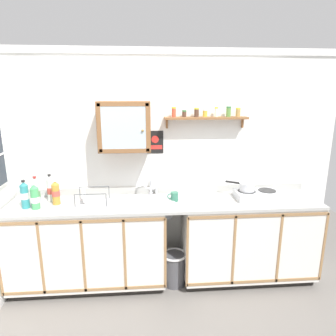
{
  "coord_description": "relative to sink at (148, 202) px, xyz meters",
  "views": [
    {
      "loc": [
        -0.21,
        -2.64,
        2.06
      ],
      "look_at": [
        0.04,
        0.42,
        1.28
      ],
      "focal_mm": 31.57,
      "sensor_mm": 36.0,
      "label": 1
    }
  ],
  "objects": [
    {
      "name": "floor",
      "position": [
        0.18,
        -0.34,
        -0.93
      ],
      "size": [
        6.32,
        6.32,
        0.0
      ],
      "primitive_type": "plane",
      "color": "slate",
      "rests_on": "ground"
    },
    {
      "name": "back_wall",
      "position": [
        0.18,
        0.27,
        0.34
      ],
      "size": [
        3.92,
        0.07,
        2.52
      ],
      "color": "white",
      "rests_on": "ground"
    },
    {
      "name": "lower_cabinet_run",
      "position": [
        -0.65,
        -0.04,
        -0.46
      ],
      "size": [
        1.64,
        0.58,
        0.92
      ],
      "color": "black",
      "rests_on": "ground"
    },
    {
      "name": "lower_cabinet_run_right",
      "position": [
        1.1,
        -0.04,
        -0.46
      ],
      "size": [
        1.46,
        0.58,
        0.92
      ],
      "color": "black",
      "rests_on": "ground"
    },
    {
      "name": "countertop",
      "position": [
        0.18,
        -0.04,
        0.01
      ],
      "size": [
        3.28,
        0.6,
        0.03
      ],
      "primitive_type": "cube",
      "color": "#B2B2AD",
      "rests_on": "lower_cabinet_run"
    },
    {
      "name": "backsplash",
      "position": [
        0.18,
        0.24,
        0.06
      ],
      "size": [
        3.28,
        0.02,
        0.08
      ],
      "primitive_type": "cube",
      "color": "#B2B2AD",
      "rests_on": "countertop"
    },
    {
      "name": "sink",
      "position": [
        0.0,
        0.0,
        0.0
      ],
      "size": [
        0.56,
        0.46,
        0.44
      ],
      "color": "silver",
      "rests_on": "countertop"
    },
    {
      "name": "hot_plate_stove",
      "position": [
        1.19,
        -0.02,
        0.06
      ],
      "size": [
        0.48,
        0.27,
        0.08
      ],
      "color": "silver",
      "rests_on": "countertop"
    },
    {
      "name": "saucepan",
      "position": [
        1.07,
        0.0,
        0.15
      ],
      "size": [
        0.29,
        0.22,
        0.09
      ],
      "color": "silver",
      "rests_on": "hot_plate_stove"
    },
    {
      "name": "bottle_opaque_white_0",
      "position": [
        -1.03,
        0.07,
        0.15
      ],
      "size": [
        0.07,
        0.07,
        0.29
      ],
      "color": "white",
      "rests_on": "countertop"
    },
    {
      "name": "bottle_juice_amber_1",
      "position": [
        -0.95,
        -0.02,
        0.14
      ],
      "size": [
        0.08,
        0.08,
        0.27
      ],
      "color": "gold",
      "rests_on": "countertop"
    },
    {
      "name": "bottle_soda_green_2",
      "position": [
        -1.12,
        -0.14,
        0.14
      ],
      "size": [
        0.08,
        0.08,
        0.27
      ],
      "color": "#4CB266",
      "rests_on": "countertop"
    },
    {
      "name": "bottle_detergent_teal_3",
      "position": [
        -1.22,
        -0.11,
        0.15
      ],
      "size": [
        0.08,
        0.08,
        0.29
      ],
      "color": "teal",
      "rests_on": "countertop"
    },
    {
      "name": "bottle_water_clear_4",
      "position": [
        -1.16,
        0.02,
        0.15
      ],
      "size": [
        0.08,
        0.08,
        0.29
      ],
      "color": "silver",
      "rests_on": "countertop"
    },
    {
      "name": "dish_rack",
      "position": [
        -0.59,
        -0.04,
        0.04
      ],
      "size": [
        0.34,
        0.26,
        0.17
      ],
      "color": "#B2B2B7",
      "rests_on": "countertop"
    },
    {
      "name": "mug",
      "position": [
        0.27,
        -0.03,
        0.07
      ],
      "size": [
        0.12,
        0.08,
        0.09
      ],
      "color": "#337259",
      "rests_on": "countertop"
    },
    {
      "name": "wall_cabinet",
      "position": [
        -0.23,
        0.1,
        0.8
      ],
      "size": [
        0.53,
        0.31,
        0.51
      ],
      "color": "brown"
    },
    {
      "name": "spice_shelf",
      "position": [
        0.64,
        0.18,
        0.89
      ],
      "size": [
        0.9,
        0.14,
        0.23
      ],
      "color": "brown"
    },
    {
      "name": "warning_sign",
      "position": [
        0.09,
        0.24,
        0.61
      ],
      "size": [
        0.18,
        0.01,
        0.25
      ],
      "color": "black"
    },
    {
      "name": "trash_bin",
      "position": [
        0.27,
        -0.11,
        -0.73
      ],
      "size": [
        0.28,
        0.28,
        0.37
      ],
      "color": "#4C4C51",
      "rests_on": "ground"
    }
  ]
}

